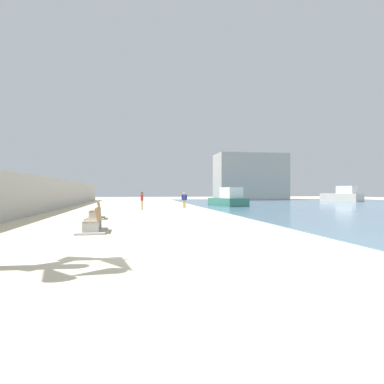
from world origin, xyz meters
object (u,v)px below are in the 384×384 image
object	(u,v)px
bench_near	(93,226)
bench_far	(95,215)
person_walking	(184,199)
boat_far_left	(229,199)
person_standing	(142,199)
boat_distant	(342,196)

from	to	relation	value
bench_near	bench_far	xyz separation A→B (m)	(-0.61, 6.37, 0.00)
bench_far	person_walking	size ratio (longest dim) A/B	1.43
bench_far	boat_far_left	size ratio (longest dim) A/B	0.45
boat_far_left	bench_near	bearing A→B (deg)	-120.07
bench_near	boat_far_left	size ratio (longest dim) A/B	0.44
person_standing	boat_far_left	xyz separation A→B (m)	(9.00, 4.25, -0.16)
person_walking	person_standing	distance (m)	4.20
bench_near	boat_far_left	world-z (taller)	boat_far_left
bench_near	boat_distant	bearing A→B (deg)	44.11
bench_near	boat_far_left	distance (m)	22.55
boat_distant	bench_near	bearing A→B (deg)	-135.89
person_standing	boat_far_left	world-z (taller)	boat_far_left
bench_far	boat_distant	world-z (taller)	boat_distant
bench_near	boat_distant	xyz separation A→B (m)	(32.46, 31.47, 0.66)
bench_far	boat_far_left	bearing A→B (deg)	47.83
person_walking	boat_distant	bearing A→B (deg)	29.27
bench_far	person_walking	distance (m)	12.44
person_walking	bench_near	bearing A→B (deg)	-110.35
person_walking	boat_distant	distance (m)	30.09
person_standing	boat_distant	bearing A→B (deg)	28.25
bench_near	boat_distant	distance (m)	45.22
person_walking	person_standing	bearing A→B (deg)	-159.09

